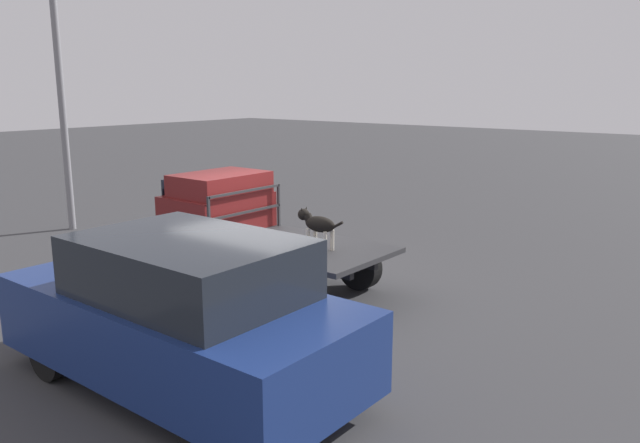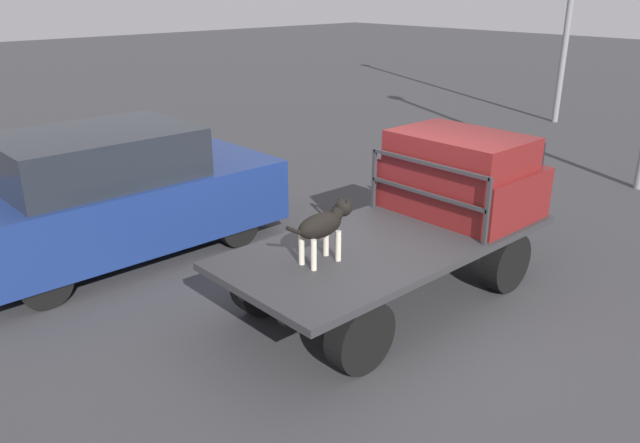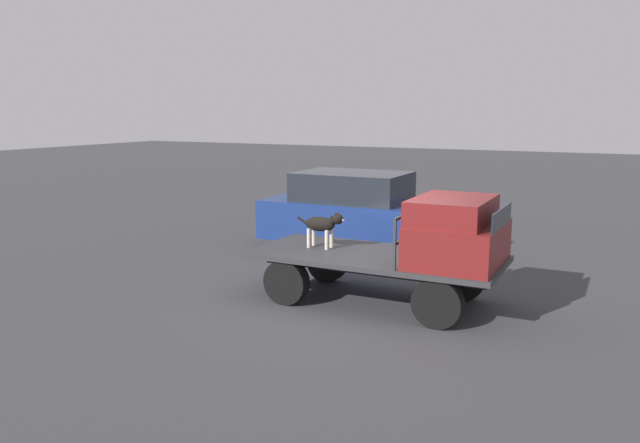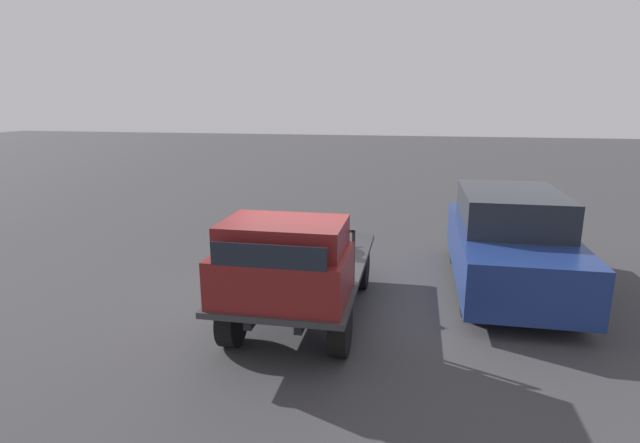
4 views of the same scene
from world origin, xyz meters
The scene contains 7 objects.
ground_plane centered at (0.00, 0.00, 0.00)m, with size 80.00×80.00×0.00m, color #38383A.
flatbed_truck centered at (0.00, 0.00, 0.58)m, with size 4.02×1.82×0.79m.
truck_cab centered at (1.29, 0.00, 1.27)m, with size 1.29×1.70×1.00m.
truck_headboard centered at (0.61, 0.00, 1.30)m, with size 0.04×1.70×0.77m.
dog centered at (-0.97, 0.04, 1.20)m, with size 0.89×0.25×0.65m.
parked_sedan centered at (-1.72, 3.32, 0.87)m, with size 4.30×1.86×1.74m.
light_pole_near centered at (6.56, -0.20, 4.16)m, with size 0.44×0.44×6.43m.
Camera 1 is at (-6.84, 7.37, 3.28)m, focal length 35.00 mm.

